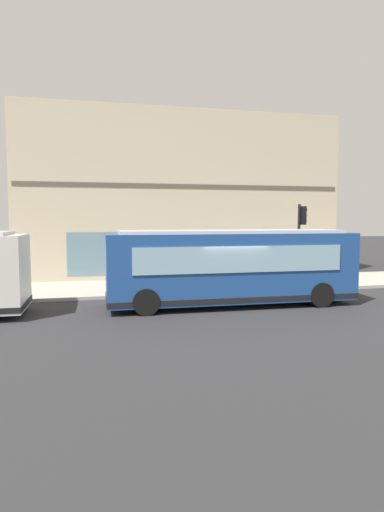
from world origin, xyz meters
The scene contains 10 objects.
ground centered at (0.00, 0.00, 0.00)m, with size 120.00×120.00×0.00m, color #2D2D30.
sidewalk_curb centered at (5.08, 0.00, 0.07)m, with size 4.96×40.00×0.15m, color #B2ADA3.
building_corner centered at (11.86, 0.00, 4.86)m, with size 8.66×18.93×9.73m.
city_bus_nearside centered at (0.21, -0.21, 1.55)m, with size 2.70×10.07×3.07m.
traffic_light_near_corner centered at (3.05, -4.76, 2.99)m, with size 0.32×0.49×4.08m.
fire_hydrant centered at (6.26, -3.39, 0.51)m, with size 0.35×0.35×0.74m.
pedestrian_near_hydrant centered at (6.03, 2.19, 1.04)m, with size 0.32×0.32×1.56m.
pedestrian_walking_along_curb centered at (3.94, 2.93, 1.19)m, with size 0.32×0.32×1.80m.
pedestrian_by_light_pole centered at (6.78, 1.57, 1.07)m, with size 0.32×0.32×1.60m.
pedestrian_near_building_entrance centered at (5.41, -6.50, 1.21)m, with size 0.32×0.32×1.82m.
Camera 1 is at (-16.29, 5.22, 3.53)m, focal length 30.08 mm.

